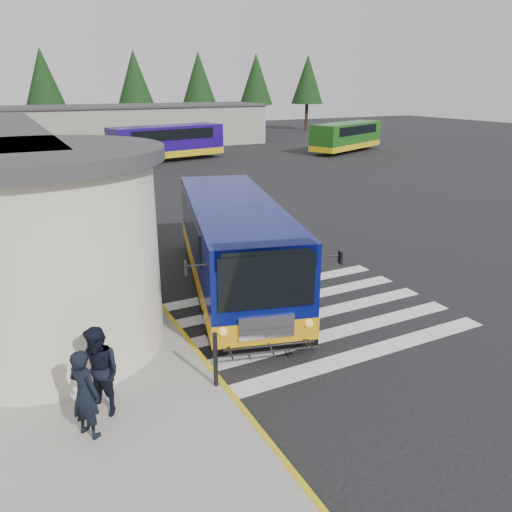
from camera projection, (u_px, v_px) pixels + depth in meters
name	position (u px, v px, depth m)	size (l,w,h in m)	color
ground	(306.00, 303.00, 15.07)	(140.00, 140.00, 0.00)	black
curb_strip	(139.00, 279.00, 16.66)	(0.12, 34.00, 0.16)	gold
crosswalk	(306.00, 316.00, 14.18)	(8.00, 5.35, 0.01)	silver
depot_building	(138.00, 125.00, 52.27)	(26.40, 8.40, 4.20)	gray
tree_line	(120.00, 79.00, 57.58)	(58.40, 4.40, 10.00)	black
transit_bus	(234.00, 248.00, 15.78)	(5.47, 10.33, 2.83)	#080F5E
pedestrian_a	(85.00, 394.00, 8.92)	(0.64, 0.42, 1.75)	black
pedestrian_b	(99.00, 372.00, 9.51)	(0.89, 0.69, 1.82)	black
bollard	(215.00, 360.00, 10.50)	(0.10, 0.10, 1.24)	black
far_bus_a	(167.00, 141.00, 42.33)	(10.11, 4.48, 2.52)	#1C0861
far_bus_b	(346.00, 136.00, 47.83)	(9.42, 6.00, 2.36)	#1B4F15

